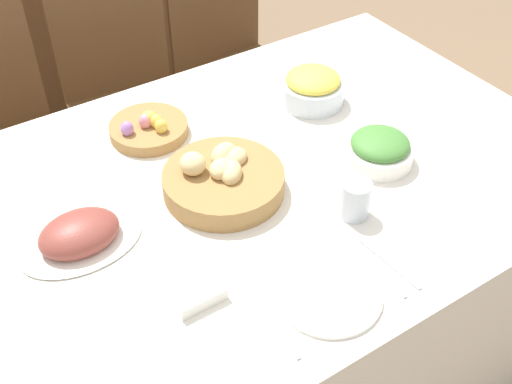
{
  "coord_description": "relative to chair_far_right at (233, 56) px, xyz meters",
  "views": [
    {
      "loc": [
        -0.67,
        -1.08,
        1.82
      ],
      "look_at": [
        -0.03,
        -0.09,
        0.78
      ],
      "focal_mm": 45.0,
      "sensor_mm": 36.0,
      "label": 1
    }
  ],
  "objects": [
    {
      "name": "chair_far_center",
      "position": [
        -0.46,
        -0.0,
        0.0
      ],
      "size": [
        0.46,
        0.46,
        1.0
      ],
      "rotation": [
        0.0,
        0.0,
        -0.11
      ],
      "color": "brown",
      "rests_on": "ground"
    },
    {
      "name": "drinking_cup",
      "position": [
        -0.35,
        -1.14,
        0.25
      ],
      "size": [
        0.07,
        0.07,
        0.1
      ],
      "color": "silver",
      "rests_on": "dining_table"
    },
    {
      "name": "ham_platter",
      "position": [
        -0.94,
        -0.87,
        0.23
      ],
      "size": [
        0.29,
        0.21,
        0.08
      ],
      "color": "white",
      "rests_on": "dining_table"
    },
    {
      "name": "egg_basket",
      "position": [
        -0.62,
        -0.57,
        0.23
      ],
      "size": [
        0.22,
        0.22,
        0.08
      ],
      "color": "#9E7542",
      "rests_on": "dining_table"
    },
    {
      "name": "ground_plane",
      "position": [
        -0.5,
        -0.89,
        -0.53
      ],
      "size": [
        12.0,
        12.0,
        0.0
      ],
      "primitive_type": "plane",
      "color": "#7F664C"
    },
    {
      "name": "green_salad_bowl",
      "position": [
        -0.16,
        -1.01,
        0.25
      ],
      "size": [
        0.18,
        0.18,
        0.09
      ],
      "color": "white",
      "rests_on": "dining_table"
    },
    {
      "name": "fork",
      "position": [
        -0.7,
        -1.31,
        0.21
      ],
      "size": [
        0.02,
        0.19,
        0.0
      ],
      "rotation": [
        0.0,
        0.0,
        -0.07
      ],
      "color": "#B7B7BC",
      "rests_on": "dining_table"
    },
    {
      "name": "dining_table",
      "position": [
        -0.5,
        -0.89,
        -0.16
      ],
      "size": [
        1.79,
        1.15,
        0.74
      ],
      "color": "white",
      "rests_on": "ground"
    },
    {
      "name": "chair_far_right",
      "position": [
        0.0,
        0.0,
        0.0
      ],
      "size": [
        0.45,
        0.45,
        1.0
      ],
      "rotation": [
        0.0,
        0.0,
        0.07
      ],
      "color": "brown",
      "rests_on": "ground"
    },
    {
      "name": "sideboard",
      "position": [
        -0.4,
        0.9,
        -0.09
      ],
      "size": [
        1.37,
        0.44,
        0.89
      ],
      "color": "brown",
      "rests_on": "ground"
    },
    {
      "name": "bread_basket",
      "position": [
        -0.57,
        -0.89,
        0.24
      ],
      "size": [
        0.31,
        0.31,
        0.11
      ],
      "color": "#9E7542",
      "rests_on": "dining_table"
    },
    {
      "name": "spoon",
      "position": [
        -0.38,
        -1.31,
        0.21
      ],
      "size": [
        0.02,
        0.19,
        0.0
      ],
      "rotation": [
        0.0,
        0.0,
        0.07
      ],
      "color": "#B7B7BC",
      "rests_on": "dining_table"
    },
    {
      "name": "dinner_plate",
      "position": [
        -0.55,
        -1.31,
        0.21
      ],
      "size": [
        0.23,
        0.23,
        0.01
      ],
      "color": "white",
      "rests_on": "dining_table"
    },
    {
      "name": "knife",
      "position": [
        -0.41,
        -1.31,
        0.21
      ],
      "size": [
        0.02,
        0.19,
        0.0
      ],
      "rotation": [
        0.0,
        0.0,
        -0.07
      ],
      "color": "#B7B7BC",
      "rests_on": "dining_table"
    },
    {
      "name": "butter_dish",
      "position": [
        -0.8,
        -1.16,
        0.22
      ],
      "size": [
        0.11,
        0.07,
        0.03
      ],
      "color": "white",
      "rests_on": "dining_table"
    },
    {
      "name": "pineapple_bowl",
      "position": [
        -0.13,
        -0.69,
        0.26
      ],
      "size": [
        0.19,
        0.19,
        0.11
      ],
      "color": "silver",
      "rests_on": "dining_table"
    }
  ]
}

